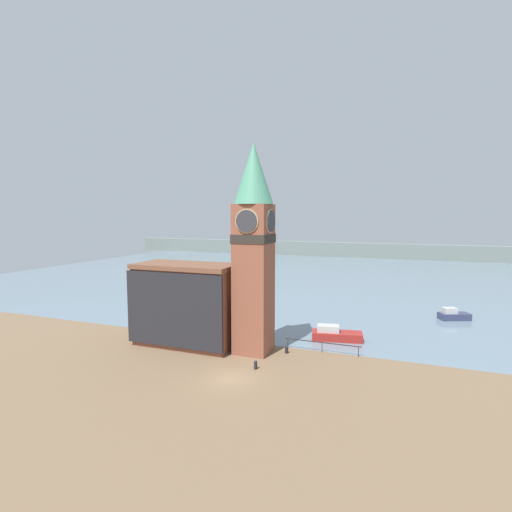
% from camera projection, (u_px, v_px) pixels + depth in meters
% --- Properties ---
extents(ground_plane, '(160.00, 160.00, 0.00)m').
position_uv_depth(ground_plane, '(230.00, 380.00, 35.27)').
color(ground_plane, brown).
extents(water, '(160.00, 120.00, 0.00)m').
position_uv_depth(water, '(347.00, 273.00, 100.44)').
color(water, slate).
rests_on(water, ground_plane).
extents(far_shoreline, '(180.00, 3.00, 5.00)m').
position_uv_depth(far_shoreline, '(365.00, 250.00, 137.31)').
color(far_shoreline, slate).
rests_on(far_shoreline, water).
extents(pier_railing, '(8.13, 0.08, 1.09)m').
position_uv_depth(pier_railing, '(322.00, 344.00, 42.24)').
color(pier_railing, '#232328').
rests_on(pier_railing, ground_plane).
extents(clock_tower, '(4.09, 4.09, 21.82)m').
position_uv_depth(clock_tower, '(254.00, 243.00, 41.32)').
color(clock_tower, brown).
rests_on(clock_tower, ground_plane).
extents(pier_building, '(11.56, 5.77, 9.13)m').
position_uv_depth(pier_building, '(186.00, 304.00, 44.56)').
color(pier_building, brown).
rests_on(pier_building, ground_plane).
extents(boat_near, '(6.02, 3.21, 1.70)m').
position_uv_depth(boat_near, '(335.00, 334.00, 46.48)').
color(boat_near, maroon).
rests_on(boat_near, water).
extents(boat_far, '(4.44, 3.31, 1.69)m').
position_uv_depth(boat_far, '(453.00, 315.00, 55.52)').
color(boat_far, '#333856').
rests_on(boat_far, water).
extents(mooring_bollard_near, '(0.33, 0.33, 0.83)m').
position_uv_depth(mooring_bollard_near, '(256.00, 364.00, 37.65)').
color(mooring_bollard_near, black).
rests_on(mooring_bollard_near, ground_plane).
extents(mooring_bollard_far, '(0.37, 0.37, 0.77)m').
position_uv_depth(mooring_bollard_far, '(287.00, 349.00, 42.00)').
color(mooring_bollard_far, black).
rests_on(mooring_bollard_far, ground_plane).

